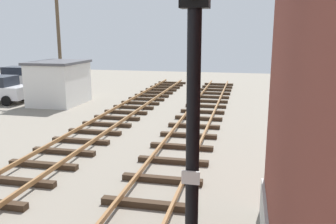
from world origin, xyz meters
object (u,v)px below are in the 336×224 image
at_px(control_hut, 59,82).
at_px(parked_car_silver, 19,77).
at_px(utility_pole_far, 59,37).
at_px(signal_mast, 193,98).

bearing_deg(control_hut, parked_car_silver, 139.79).
distance_m(control_hut, utility_pole_far, 3.85).
bearing_deg(signal_mast, utility_pole_far, 123.10).
xyz_separation_m(signal_mast, utility_pole_far, (-12.24, 18.78, 0.60)).
distance_m(signal_mast, parked_car_silver, 28.83).
height_order(control_hut, parked_car_silver, control_hut).
bearing_deg(parked_car_silver, signal_mast, -51.01).
height_order(signal_mast, control_hut, signal_mast).
distance_m(control_hut, parked_car_silver, 9.06).
bearing_deg(signal_mast, parked_car_silver, 128.99).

